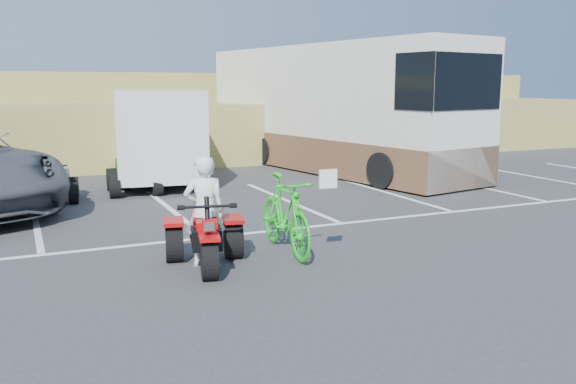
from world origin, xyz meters
name	(u,v)px	position (x,y,z in m)	size (l,w,h in m)	color
ground	(256,277)	(0.00, 0.00, 0.00)	(100.00, 100.00, 0.00)	#343437
parking_stripes	(224,215)	(0.87, 4.07, 0.00)	(28.00, 5.16, 0.01)	white
grass_embankment	(102,119)	(0.00, 15.48, 1.42)	(40.00, 8.50, 3.10)	olive
red_trike_atv	(207,268)	(-0.52, 0.68, 0.00)	(1.20, 1.60, 1.04)	#A9090B
rider	(205,211)	(-0.48, 0.82, 0.82)	(0.60, 0.39, 1.65)	white
green_dirt_bike	(285,214)	(0.88, 0.99, 0.62)	(0.59, 2.08, 1.25)	#14BF19
cargo_trailer	(156,132)	(0.62, 9.25, 1.36)	(2.90, 5.64, 2.51)	silver
rv_motorhome	(333,117)	(6.22, 9.35, 1.64)	(4.52, 10.80, 3.77)	silver
quad_atv_blue	(56,201)	(-2.20, 7.15, 0.00)	(1.03, 1.39, 0.91)	navy
quad_atv_green	(134,193)	(-0.35, 7.47, 0.00)	(1.23, 1.65, 1.08)	#145814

